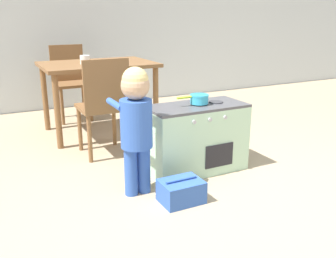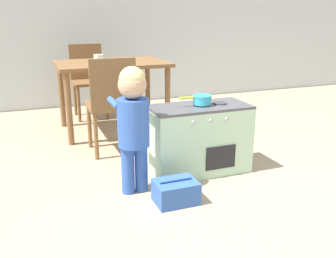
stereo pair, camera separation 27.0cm
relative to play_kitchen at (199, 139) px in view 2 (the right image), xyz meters
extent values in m
plane|color=tan|center=(-0.11, -0.88, -0.27)|extent=(16.00, 16.00, 0.00)
cube|color=silver|center=(-0.11, 2.60, 1.03)|extent=(10.00, 0.06, 2.60)
cube|color=#B2DBB7|center=(0.00, 0.00, -0.01)|extent=(0.76, 0.36, 0.51)
cube|color=#4C4C51|center=(0.00, 0.00, 0.26)|extent=(0.76, 0.36, 0.02)
cylinder|color=#38383D|center=(0.02, 0.00, 0.27)|extent=(0.11, 0.11, 0.01)
cylinder|color=#38383D|center=(0.17, 0.00, 0.27)|extent=(0.11, 0.11, 0.01)
cube|color=black|center=(0.10, -0.18, -0.10)|extent=(0.24, 0.01, 0.18)
cylinder|color=#B2B2B7|center=(-0.13, -0.19, 0.20)|extent=(0.03, 0.01, 0.03)
cylinder|color=#B2B2B7|center=(0.00, -0.19, 0.20)|extent=(0.03, 0.01, 0.03)
cylinder|color=#B2B2B7|center=(0.13, -0.19, 0.20)|extent=(0.03, 0.01, 0.03)
cylinder|color=#38B2D6|center=(0.02, 0.00, 0.31)|extent=(0.14, 0.14, 0.07)
cylinder|color=#38B2D6|center=(0.02, 0.00, 0.34)|extent=(0.14, 0.14, 0.01)
cylinder|color=#B7DB33|center=(-0.11, 0.00, 0.33)|extent=(0.12, 0.02, 0.02)
cylinder|color=#335BB7|center=(-0.62, -0.17, -0.10)|extent=(0.09, 0.09, 0.34)
cylinder|color=#335BB7|center=(-0.52, -0.17, -0.10)|extent=(0.09, 0.09, 0.34)
cylinder|color=#335BB7|center=(-0.57, -0.17, 0.24)|extent=(0.21, 0.21, 0.32)
sphere|color=tan|center=(-0.57, -0.17, 0.49)|extent=(0.19, 0.19, 0.19)
sphere|color=#DBC17A|center=(-0.57, -0.17, 0.52)|extent=(0.17, 0.17, 0.17)
cylinder|color=#335BB7|center=(-0.67, -0.04, 0.35)|extent=(0.04, 0.26, 0.04)
cylinder|color=#335BB7|center=(-0.47, -0.04, 0.35)|extent=(0.04, 0.26, 0.04)
cube|color=#335BB2|center=(-0.36, -0.42, -0.19)|extent=(0.27, 0.21, 0.15)
cylinder|color=#335BB2|center=(-0.36, -0.42, -0.11)|extent=(0.22, 0.02, 0.02)
cube|color=brown|center=(-0.37, 1.33, 0.44)|extent=(1.10, 0.77, 0.03)
cylinder|color=brown|center=(-0.86, 1.00, 0.08)|extent=(0.06, 0.06, 0.69)
cylinder|color=brown|center=(0.12, 1.00, 0.08)|extent=(0.06, 0.06, 0.69)
cylinder|color=brown|center=(-0.86, 1.65, 0.08)|extent=(0.06, 0.06, 0.69)
cylinder|color=brown|center=(0.12, 1.65, 0.08)|extent=(0.06, 0.06, 0.69)
cube|color=brown|center=(-0.54, 0.70, 0.15)|extent=(0.39, 0.39, 0.03)
cube|color=brown|center=(-0.54, 0.52, 0.38)|extent=(0.39, 0.02, 0.42)
cylinder|color=brown|center=(-0.70, 0.53, -0.06)|extent=(0.04, 0.04, 0.41)
cylinder|color=brown|center=(-0.38, 0.53, -0.06)|extent=(0.04, 0.04, 0.41)
cylinder|color=brown|center=(-0.70, 0.86, -0.06)|extent=(0.04, 0.04, 0.41)
cylinder|color=brown|center=(-0.38, 0.86, -0.06)|extent=(0.04, 0.04, 0.41)
cube|color=brown|center=(-0.51, 1.93, 0.15)|extent=(0.39, 0.39, 0.03)
cube|color=brown|center=(-0.51, 2.11, 0.38)|extent=(0.39, 0.02, 0.42)
cylinder|color=brown|center=(-0.67, 1.77, -0.06)|extent=(0.04, 0.04, 0.41)
cylinder|color=brown|center=(-0.34, 1.77, -0.06)|extent=(0.04, 0.04, 0.41)
cylinder|color=brown|center=(-0.67, 2.09, -0.06)|extent=(0.04, 0.04, 0.41)
cylinder|color=brown|center=(-0.34, 2.09, -0.06)|extent=(0.04, 0.04, 0.41)
cylinder|color=white|center=(-0.51, 1.27, 0.50)|extent=(0.09, 0.09, 0.08)
camera|label=1|loc=(-1.46, -2.37, 0.93)|focal=40.00mm
camera|label=2|loc=(-1.21, -2.48, 0.93)|focal=40.00mm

